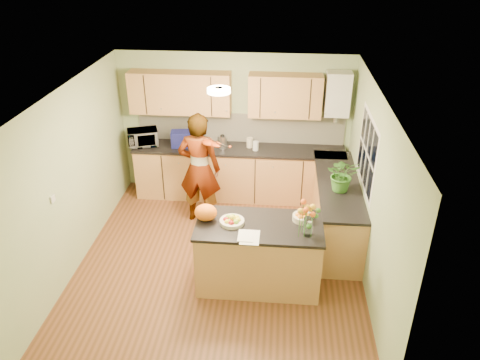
{
  "coord_description": "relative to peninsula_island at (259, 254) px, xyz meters",
  "views": [
    {
      "loc": [
        0.78,
        -5.37,
        4.22
      ],
      "look_at": [
        0.25,
        0.5,
        1.09
      ],
      "focal_mm": 35.0,
      "sensor_mm": 36.0,
      "label": 1
    }
  ],
  "objects": [
    {
      "name": "microwave",
      "position": [
        -2.15,
        2.31,
        0.61
      ],
      "size": [
        0.59,
        0.49,
        0.28
      ],
      "primitive_type": "imported",
      "rotation": [
        0.0,
        0.0,
        0.33
      ],
      "color": "silver",
      "rests_on": "back_counter"
    },
    {
      "name": "orange_bag",
      "position": [
        -0.69,
        0.05,
        0.57
      ],
      "size": [
        0.35,
        0.32,
        0.22
      ],
      "primitive_type": "ellipsoid",
      "rotation": [
        0.0,
        0.0,
        0.3
      ],
      "color": "orange",
      "rests_on": "peninsula_island"
    },
    {
      "name": "peninsula_island",
      "position": [
        0.0,
        0.0,
        0.0
      ],
      "size": [
        1.63,
        0.83,
        0.93
      ],
      "color": "#A37741",
      "rests_on": "floor"
    },
    {
      "name": "violin",
      "position": [
        -0.82,
        1.28,
        1.01
      ],
      "size": [
        0.61,
        0.53,
        0.15
      ],
      "primitive_type": null,
      "rotation": [
        0.17,
        0.0,
        -0.61
      ],
      "color": "#4E1504",
      "rests_on": "violinist"
    },
    {
      "name": "back_counter",
      "position": [
        -0.48,
        2.34,
        0.0
      ],
      "size": [
        3.64,
        0.62,
        0.94
      ],
      "color": "#A37741",
      "rests_on": "floor"
    },
    {
      "name": "window_right",
      "position": [
        1.42,
        0.99,
        1.08
      ],
      "size": [
        0.01,
        1.3,
        1.05
      ],
      "color": "silver",
      "rests_on": "wall_right"
    },
    {
      "name": "wall_left",
      "position": [
        -2.58,
        0.39,
        0.78
      ],
      "size": [
        0.02,
        4.5,
        2.5
      ],
      "primitive_type": "cube",
      "color": "#8EA777",
      "rests_on": "floor"
    },
    {
      "name": "fruit_dish",
      "position": [
        -0.35,
        0.0,
        0.51
      ],
      "size": [
        0.32,
        0.32,
        0.11
      ],
      "color": "beige",
      "rests_on": "peninsula_island"
    },
    {
      "name": "upper_cabinets",
      "position": [
        -0.75,
        2.47,
        1.38
      ],
      "size": [
        3.2,
        0.34,
        0.7
      ],
      "color": "#A37741",
      "rests_on": "wall_back"
    },
    {
      "name": "wall_right",
      "position": [
        1.42,
        0.39,
        0.78
      ],
      "size": [
        0.02,
        4.5,
        2.5
      ],
      "primitive_type": "cube",
      "color": "#8EA777",
      "rests_on": "floor"
    },
    {
      "name": "floor",
      "position": [
        -0.58,
        0.39,
        -0.47
      ],
      "size": [
        4.5,
        4.5,
        0.0
      ],
      "primitive_type": "plane",
      "color": "#553318",
      "rests_on": "ground"
    },
    {
      "name": "jar_white",
      "position": [
        -0.19,
        2.27,
        0.55
      ],
      "size": [
        0.12,
        0.12,
        0.16
      ],
      "primitive_type": "cylinder",
      "rotation": [
        0.0,
        0.0,
        0.16
      ],
      "color": "silver",
      "rests_on": "back_counter"
    },
    {
      "name": "flower_vase",
      "position": [
        0.6,
        -0.18,
        0.81
      ],
      "size": [
        0.28,
        0.28,
        0.52
      ],
      "rotation": [
        0.0,
        0.0,
        -0.4
      ],
      "color": "silver",
      "rests_on": "peninsula_island"
    },
    {
      "name": "potted_plant",
      "position": [
        1.12,
        0.99,
        0.73
      ],
      "size": [
        0.46,
        0.4,
        0.51
      ],
      "primitive_type": "imported",
      "rotation": [
        0.0,
        0.0,
        -0.01
      ],
      "color": "#377326",
      "rests_on": "right_counter"
    },
    {
      "name": "ceiling_lamp",
      "position": [
        -0.58,
        0.69,
        1.99
      ],
      "size": [
        0.3,
        0.3,
        0.07
      ],
      "color": "#FFEABF",
      "rests_on": "ceiling"
    },
    {
      "name": "wall_front",
      "position": [
        -0.58,
        -1.86,
        0.78
      ],
      "size": [
        4.0,
        0.02,
        2.5
      ],
      "primitive_type": "cube",
      "color": "#8EA777",
      "rests_on": "floor"
    },
    {
      "name": "light_switch",
      "position": [
        -2.56,
        -0.21,
        0.83
      ],
      "size": [
        0.02,
        0.09,
        0.09
      ],
      "primitive_type": "cube",
      "color": "silver",
      "rests_on": "wall_left"
    },
    {
      "name": "splashback",
      "position": [
        -0.48,
        2.62,
        0.73
      ],
      "size": [
        3.6,
        0.02,
        0.52
      ],
      "primitive_type": "cube",
      "color": "silver",
      "rests_on": "back_counter"
    },
    {
      "name": "ceiling",
      "position": [
        -0.58,
        0.39,
        2.03
      ],
      "size": [
        4.0,
        4.5,
        0.02
      ],
      "primitive_type": "cube",
      "color": "white",
      "rests_on": "wall_back"
    },
    {
      "name": "wall_back",
      "position": [
        -0.58,
        2.64,
        0.78
      ],
      "size": [
        4.0,
        0.02,
        2.5
      ],
      "primitive_type": "cube",
      "color": "#8EA777",
      "rests_on": "floor"
    },
    {
      "name": "orange_bowl",
      "position": [
        0.55,
        0.15,
        0.53
      ],
      "size": [
        0.26,
        0.26,
        0.15
      ],
      "color": "beige",
      "rests_on": "peninsula_island"
    },
    {
      "name": "blue_box",
      "position": [
        -1.48,
        2.33,
        0.61
      ],
      "size": [
        0.37,
        0.29,
        0.27
      ],
      "primitive_type": "cube",
      "rotation": [
        0.0,
        0.0,
        0.15
      ],
      "color": "navy",
      "rests_on": "back_counter"
    },
    {
      "name": "boiler",
      "position": [
        1.12,
        2.48,
        1.43
      ],
      "size": [
        0.4,
        0.3,
        0.86
      ],
      "color": "silver",
      "rests_on": "wall_back"
    },
    {
      "name": "right_counter",
      "position": [
        1.12,
        1.24,
        0.0
      ],
      "size": [
        0.62,
        2.24,
        0.94
      ],
      "color": "#A37741",
      "rests_on": "floor"
    },
    {
      "name": "papers",
      "position": [
        -0.1,
        -0.3,
        0.47
      ],
      "size": [
        0.23,
        0.32,
        0.01
      ],
      "primitive_type": "cube",
      "color": "white",
      "rests_on": "peninsula_island"
    },
    {
      "name": "jar_cream",
      "position": [
        -0.3,
        2.39,
        0.56
      ],
      "size": [
        0.14,
        0.14,
        0.17
      ],
      "primitive_type": "cylinder",
      "rotation": [
        0.0,
        0.0,
        -0.29
      ],
      "color": "beige",
      "rests_on": "back_counter"
    },
    {
      "name": "kettle",
      "position": [
        -0.76,
        2.33,
        0.59
      ],
      "size": [
        0.15,
        0.15,
        0.28
      ],
      "rotation": [
        0.0,
        0.0,
        -0.03
      ],
      "color": "#B2B3B7",
      "rests_on": "back_counter"
    },
    {
      "name": "violinist",
      "position": [
        -1.02,
        1.5,
        0.46
      ],
      "size": [
        0.72,
        0.51,
        1.85
      ],
      "primitive_type": "imported",
      "rotation": [
        0.0,
        0.0,
        3.04
      ],
      "color": "tan",
      "rests_on": "floor"
    }
  ]
}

